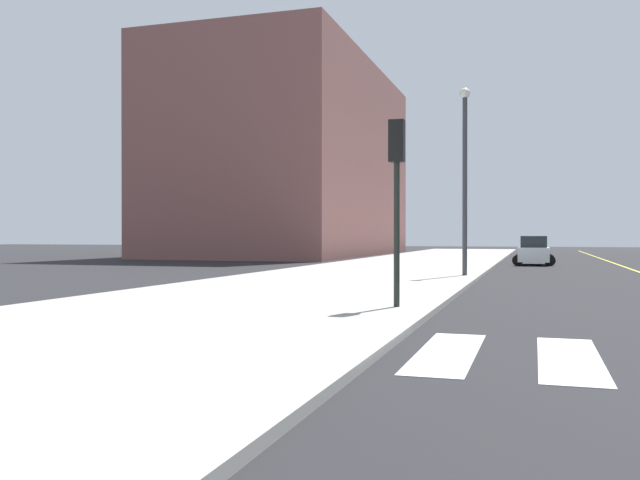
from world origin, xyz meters
The scene contains 6 objects.
sidewalk_kerb_west centered at (-12.20, 20.00, 0.07)m, with size 10.00×120.00×0.15m, color #9E9B93.
lane_divider_paint centered at (0.00, 40.00, 0.01)m, with size 0.16×80.00×0.01m, color yellow.
low_rise_brick_west centered at (-27.05, 54.11, 8.81)m, with size 16.00×32.00×17.62m, color brown.
car_white_third centered at (-5.05, 37.56, 0.84)m, with size 2.55×4.06×1.81m.
traffic_light_far_corner centered at (-8.12, 9.16, 3.28)m, with size 0.36×0.41×4.43m.
street_lamp centered at (-7.84, 22.61, 4.81)m, with size 0.44×0.44×7.95m.
Camera 1 is at (-5.00, -6.78, 1.84)m, focal length 38.24 mm.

